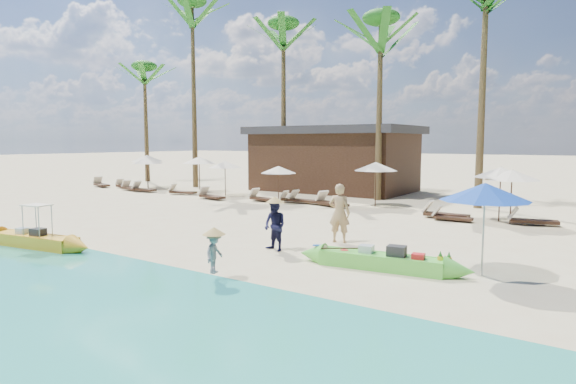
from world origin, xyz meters
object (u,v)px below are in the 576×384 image
Objects in this scene: green_canoe at (381,261)px; yellow_canoe at (34,240)px; tourist at (339,213)px; blue_umbrella at (485,192)px.

green_canoe is 0.98× the size of yellow_canoe.
yellow_canoe is at bearing 26.25° from tourist.
blue_umbrella is (4.80, -1.50, 1.11)m from tourist.
yellow_canoe is 13.33m from blue_umbrella.
blue_umbrella is at bearing 12.51° from green_canoe.
blue_umbrella reaches higher than green_canoe.
blue_umbrella is at bearing 11.13° from yellow_canoe.
tourist is at bearing 129.06° from green_canoe.
tourist is 5.15m from blue_umbrella.
green_canoe is 10.73m from yellow_canoe.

